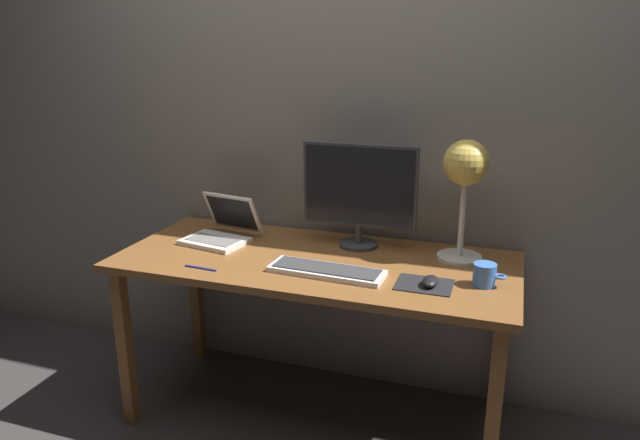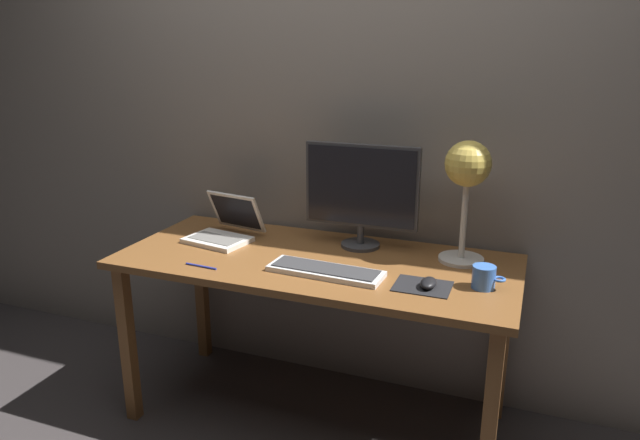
{
  "view_description": "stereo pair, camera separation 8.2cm",
  "coord_description": "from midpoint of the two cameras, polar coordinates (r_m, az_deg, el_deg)",
  "views": [
    {
      "loc": [
        0.73,
        -2.09,
        1.57
      ],
      "look_at": [
        0.04,
        -0.05,
        0.92
      ],
      "focal_mm": 32.79,
      "sensor_mm": 36.0,
      "label": 1
    },
    {
      "loc": [
        0.81,
        -2.06,
        1.57
      ],
      "look_at": [
        0.04,
        -0.05,
        0.92
      ],
      "focal_mm": 32.79,
      "sensor_mm": 36.0,
      "label": 2
    }
  ],
  "objects": [
    {
      "name": "laptop",
      "position": [
        2.61,
        -10.32,
        -0.71
      ],
      "size": [
        0.31,
        0.32,
        0.2
      ],
      "color": "silver",
      "rests_on": "desk"
    },
    {
      "name": "desk",
      "position": [
        2.39,
        -1.47,
        -5.55
      ],
      "size": [
        1.6,
        0.7,
        0.74
      ],
      "color": "brown",
      "rests_on": "ground"
    },
    {
      "name": "mouse",
      "position": [
        2.12,
        9.62,
        -5.92
      ],
      "size": [
        0.06,
        0.1,
        0.03
      ],
      "primitive_type": "ellipsoid",
      "color": "black",
      "rests_on": "mousepad"
    },
    {
      "name": "ground_plane",
      "position": [
        2.71,
        -1.36,
        -18.55
      ],
      "size": [
        4.8,
        4.8,
        0.0
      ],
      "primitive_type": "plane",
      "color": "#383333",
      "rests_on": "ground"
    },
    {
      "name": "desk_lamp",
      "position": [
        2.31,
        13.03,
        4.58
      ],
      "size": [
        0.18,
        0.18,
        0.48
      ],
      "color": "beige",
      "rests_on": "desk"
    },
    {
      "name": "monitor",
      "position": [
        2.43,
        2.9,
        2.93
      ],
      "size": [
        0.48,
        0.17,
        0.44
      ],
      "color": "#38383A",
      "rests_on": "desk"
    },
    {
      "name": "pen",
      "position": [
        2.31,
        -12.58,
        -4.59
      ],
      "size": [
        0.14,
        0.02,
        0.01
      ],
      "primitive_type": "cylinder",
      "rotation": [
        0.0,
        1.57,
        -0.07
      ],
      "color": "#2633A5",
      "rests_on": "desk"
    },
    {
      "name": "mousepad",
      "position": [
        2.13,
        9.05,
        -6.26
      ],
      "size": [
        0.2,
        0.16,
        0.0
      ],
      "primitive_type": "cube",
      "color": "black",
      "rests_on": "desk"
    },
    {
      "name": "back_wall",
      "position": [
        2.6,
        1.51,
        10.87
      ],
      "size": [
        4.8,
        0.06,
        2.6
      ],
      "primitive_type": "cube",
      "color": "gray",
      "rests_on": "ground"
    },
    {
      "name": "keyboard_main",
      "position": [
        2.2,
        -0.43,
        -4.97
      ],
      "size": [
        0.45,
        0.16,
        0.03
      ],
      "color": "silver",
      "rests_on": "desk"
    },
    {
      "name": "coffee_mug",
      "position": [
        2.16,
        14.75,
        -5.2
      ],
      "size": [
        0.12,
        0.08,
        0.08
      ],
      "color": "#3F72CC",
      "rests_on": "desk"
    }
  ]
}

